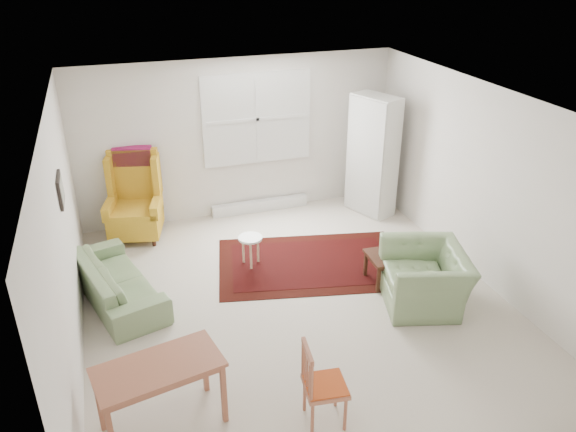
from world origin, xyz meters
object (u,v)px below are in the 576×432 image
object	(u,v)px
sofa	(116,274)
stool	(251,251)
wingback_chair	(133,197)
desk	(162,396)
cabinet	(373,156)
coffee_table	(387,268)
desk_chair	(325,384)
armchair	(425,272)

from	to	relation	value
sofa	stool	bearing A→B (deg)	-97.49
wingback_chair	desk	bearing A→B (deg)	-77.38
desk	sofa	bearing A→B (deg)	97.12
cabinet	desk	bearing A→B (deg)	-158.71
coffee_table	desk_chair	xyz separation A→B (m)	(-1.64, -1.95, 0.23)
wingback_chair	desk	size ratio (longest dim) A/B	1.20
wingback_chair	desk	xyz separation A→B (m)	(-0.08, -3.82, -0.31)
desk_chair	coffee_table	bearing A→B (deg)	-33.22
coffee_table	stool	size ratio (longest dim) A/B	1.11
coffee_table	desk	xyz separation A→B (m)	(-3.06, -1.55, 0.15)
stool	desk_chair	world-z (taller)	desk_chair
sofa	desk	bearing A→B (deg)	171.29
wingback_chair	cabinet	xyz separation A→B (m)	(3.72, -0.25, 0.30)
wingback_chair	desk_chair	distance (m)	4.44
stool	desk_chair	size ratio (longest dim) A/B	0.51
armchair	wingback_chair	bearing A→B (deg)	-115.45
stool	coffee_table	bearing A→B (deg)	-31.53
armchair	stool	xyz separation A→B (m)	(-1.78, 1.51, -0.20)
desk	coffee_table	bearing A→B (deg)	26.79
armchair	cabinet	xyz separation A→B (m)	(0.53, 2.57, 0.54)
sofa	desk	world-z (taller)	sofa
sofa	cabinet	size ratio (longest dim) A/B	0.93
sofa	cabinet	xyz separation A→B (m)	(4.09, 1.32, 0.60)
coffee_table	cabinet	bearing A→B (deg)	69.87
armchair	cabinet	distance (m)	2.68
wingback_chair	coffee_table	size ratio (longest dim) A/B	2.70
cabinet	desk_chair	world-z (taller)	cabinet
armchair	cabinet	size ratio (longest dim) A/B	0.56
armchair	coffee_table	bearing A→B (deg)	-142.38
sofa	desk_chair	distance (m)	3.15
cabinet	wingback_chair	bearing A→B (deg)	154.26
armchair	desk_chair	distance (m)	2.33
sofa	stool	distance (m)	1.80
stool	cabinet	distance (m)	2.65
coffee_table	armchair	bearing A→B (deg)	-68.36
wingback_chair	desk_chair	xyz separation A→B (m)	(1.34, -4.23, -0.23)
desk	desk_chair	world-z (taller)	desk_chair
wingback_chair	stool	bearing A→B (deg)	-29.07
cabinet	desk	size ratio (longest dim) A/B	1.75
coffee_table	cabinet	xyz separation A→B (m)	(0.74, 2.03, 0.76)
stool	desk	distance (m)	2.92
cabinet	sofa	bearing A→B (deg)	176.05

